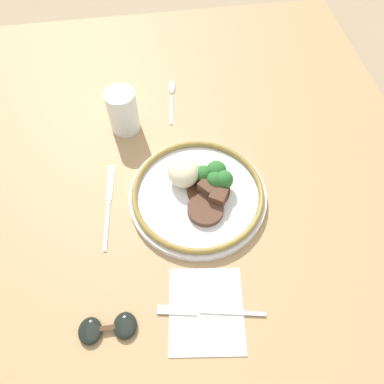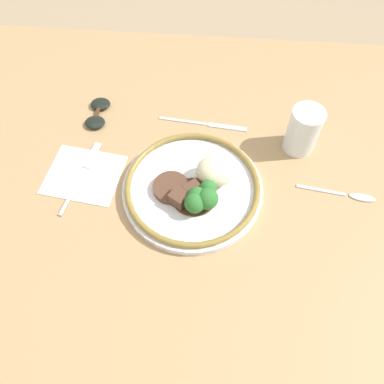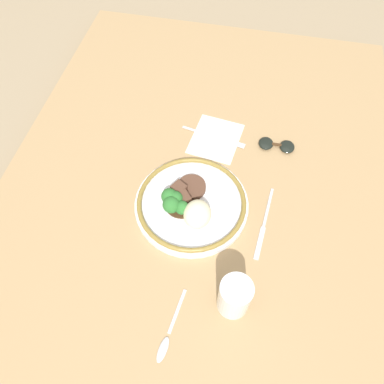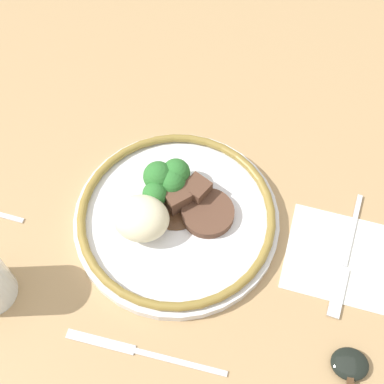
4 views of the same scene
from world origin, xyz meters
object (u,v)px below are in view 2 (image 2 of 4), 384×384
plate (195,187)px  fork (84,170)px  knife (206,124)px  juice_glass (303,132)px  spoon (352,196)px  sunglasses (98,113)px

plate → fork: plate is taller
fork → knife: bearing=-47.4°
juice_glass → spoon: (0.10, -0.12, -0.05)m
plate → juice_glass: 0.26m
juice_glass → knife: 0.22m
fork → knife: fork is taller
fork → plate: bearing=-87.0°
knife → spoon: spoon is taller
plate → fork: size_ratio=1.51×
spoon → sunglasses: 0.59m
plate → fork: 0.24m
fork → knife: (0.25, 0.15, -0.00)m
spoon → sunglasses: bearing=170.3°
plate → knife: plate is taller
plate → sunglasses: plate is taller
fork → sunglasses: sunglasses is taller
knife → spoon: bearing=-23.3°
sunglasses → juice_glass: bearing=-6.8°
fork → knife: size_ratio=0.92×
juice_glass → spoon: juice_glass is taller
knife → sunglasses: 0.25m
juice_glass → fork: (-0.45, -0.11, -0.04)m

